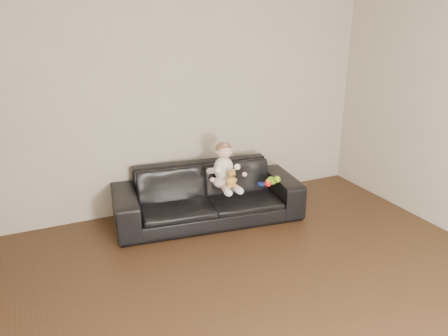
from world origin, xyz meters
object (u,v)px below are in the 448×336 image
sofa (208,194)px  toy_blue_disc (262,184)px  toy_green (272,181)px  toy_rattle (268,183)px  teddy_bear (231,179)px  baby (225,168)px

sofa → toy_blue_disc: bearing=-12.0°
toy_green → sofa: bearing=160.7°
toy_rattle → toy_blue_disc: bearing=107.9°
teddy_bear → toy_green: bearing=-0.2°
teddy_bear → toy_rattle: size_ratio=2.49×
baby → teddy_bear: 0.16m
sofa → toy_blue_disc: sofa is taller
teddy_bear → baby: bearing=90.4°
sofa → toy_green: size_ratio=16.19×
toy_green → toy_rattle: 0.08m
sofa → baby: baby is taller
sofa → toy_blue_disc: 0.60m
toy_rattle → sofa: bearing=155.0°
toy_green → toy_rattle: (-0.07, -0.04, -0.00)m
baby → toy_rattle: bearing=-16.8°
sofa → teddy_bear: size_ratio=10.53×
toy_rattle → baby: bearing=159.3°
teddy_bear → toy_rattle: (0.43, -0.02, -0.12)m
baby → toy_blue_disc: 0.47m
teddy_bear → toy_green: 0.51m
teddy_bear → toy_blue_disc: size_ratio=2.06×
sofa → baby: (0.15, -0.11, 0.31)m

